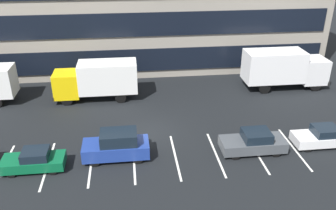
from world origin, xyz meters
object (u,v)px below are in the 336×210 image
object	(u,v)px
sedan_forest	(34,160)
box_truck_yellow	(97,79)
sedan_white	(322,137)
sedan_charcoal	(253,142)
box_truck_white	(284,67)
suv_navy	(117,146)

from	to	relation	value
sedan_forest	box_truck_yellow	bearing A→B (deg)	71.58
sedan_white	sedan_charcoal	distance (m)	5.11
box_truck_yellow	sedan_forest	xyz separation A→B (m)	(-3.45, -10.37, -1.28)
box_truck_white	suv_navy	distance (m)	18.77
box_truck_white	sedan_charcoal	size ratio (longest dim) A/B	1.82
box_truck_yellow	box_truck_white	distance (m)	17.46
box_truck_white	sedan_forest	xyz separation A→B (m)	(-20.90, -10.91, -1.43)
box_truck_yellow	suv_navy	size ratio (longest dim) A/B	1.70
box_truck_white	sedan_white	xyz separation A→B (m)	(-1.34, -10.32, -1.41)
sedan_forest	sedan_charcoal	bearing A→B (deg)	1.45
sedan_white	suv_navy	size ratio (longest dim) A/B	0.92
sedan_white	box_truck_white	bearing A→B (deg)	82.62
box_truck_white	sedan_charcoal	distance (m)	12.43
box_truck_yellow	suv_navy	bearing A→B (deg)	-79.75
box_truck_white	suv_navy	xyz separation A→B (m)	(-15.70, -10.23, -1.13)
sedan_white	suv_navy	world-z (taller)	suv_navy
sedan_forest	suv_navy	bearing A→B (deg)	7.45
box_truck_yellow	sedan_forest	world-z (taller)	box_truck_yellow
box_truck_yellow	box_truck_white	size ratio (longest dim) A/B	0.93
box_truck_yellow	sedan_forest	bearing A→B (deg)	-108.42
box_truck_white	sedan_white	distance (m)	10.50
box_truck_white	suv_navy	world-z (taller)	box_truck_white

